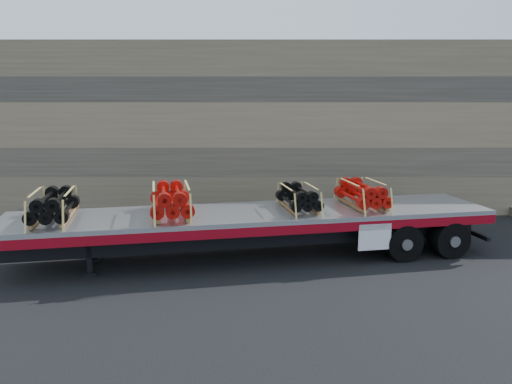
# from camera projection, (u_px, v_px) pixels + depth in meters

# --- Properties ---
(ground) EXTENTS (120.00, 120.00, 0.00)m
(ground) POSITION_uv_depth(u_px,v_px,m) (225.00, 252.00, 15.66)
(ground) COLOR black
(ground) RESTS_ON ground
(rock_wall) EXTENTS (44.00, 3.00, 7.00)m
(rock_wall) POSITION_uv_depth(u_px,v_px,m) (234.00, 128.00, 21.40)
(rock_wall) COLOR #7A6B54
(rock_wall) RESTS_ON ground
(trailer) EXTENTS (14.70, 5.61, 1.44)m
(trailer) POSITION_uv_depth(u_px,v_px,m) (252.00, 234.00, 15.06)
(trailer) COLOR #BABDC3
(trailer) RESTS_ON ground
(bundle_front) EXTENTS (1.52, 2.38, 0.78)m
(bundle_front) POSITION_uv_depth(u_px,v_px,m) (53.00, 206.00, 13.75)
(bundle_front) COLOR black
(bundle_front) RESTS_ON trailer
(bundle_midfront) EXTENTS (1.61, 2.52, 0.83)m
(bundle_midfront) POSITION_uv_depth(u_px,v_px,m) (171.00, 201.00, 14.38)
(bundle_midfront) COLOR #AF0F09
(bundle_midfront) RESTS_ON trailer
(bundle_midrear) EXTENTS (1.33, 2.08, 0.68)m
(bundle_midrear) POSITION_uv_depth(u_px,v_px,m) (298.00, 198.00, 15.15)
(bundle_midrear) COLOR black
(bundle_midrear) RESTS_ON trailer
(bundle_rear) EXTENTS (1.46, 2.28, 0.75)m
(bundle_rear) POSITION_uv_depth(u_px,v_px,m) (362.00, 194.00, 15.54)
(bundle_rear) COLOR #AF0F09
(bundle_rear) RESTS_ON trailer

